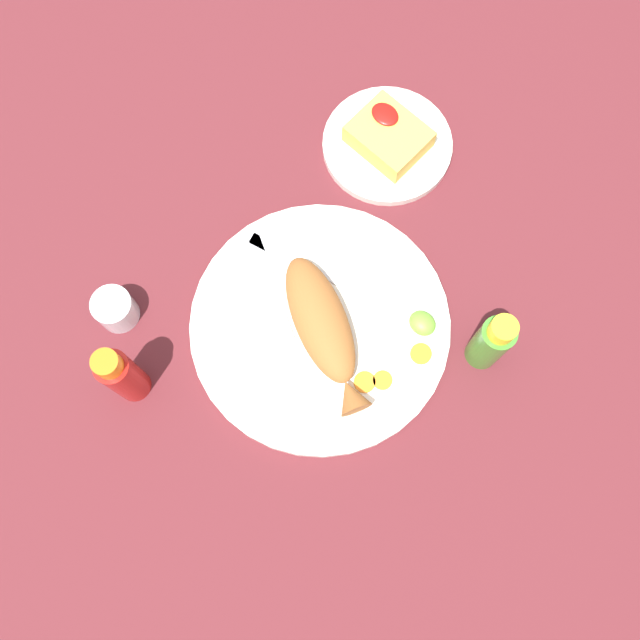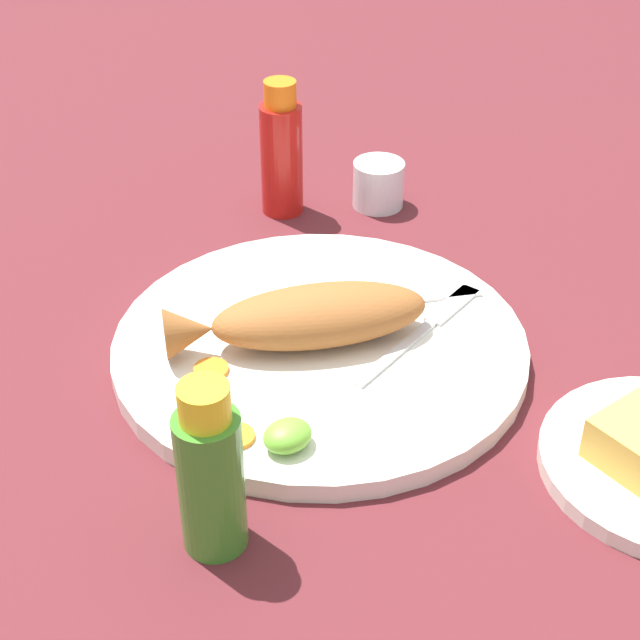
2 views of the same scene
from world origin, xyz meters
name	(u,v)px [view 2 (image 2 of 2)]	position (x,y,z in m)	size (l,w,h in m)	color
ground_plane	(320,355)	(0.00, 0.00, 0.00)	(4.00, 4.00, 0.00)	#561E23
main_plate	(320,347)	(0.00, 0.00, 0.01)	(0.37, 0.37, 0.02)	white
fried_fish	(306,317)	(-0.01, 0.01, 0.04)	(0.23, 0.15, 0.05)	#935628
fork_near	(399,299)	(0.10, 0.00, 0.02)	(0.17, 0.09, 0.00)	silver
fork_far	(426,327)	(0.08, -0.05, 0.02)	(0.18, 0.06, 0.00)	silver
carrot_slice_near	(211,369)	(-0.10, 0.02, 0.02)	(0.03, 0.03, 0.00)	orange
carrot_slice_mid	(210,391)	(-0.12, 0.00, 0.02)	(0.03, 0.03, 0.00)	orange
carrot_slice_far	(236,436)	(-0.13, -0.06, 0.02)	(0.03, 0.03, 0.00)	orange
lime_wedge_main	(287,436)	(-0.10, -0.10, 0.03)	(0.04, 0.03, 0.02)	#6BB233
hot_sauce_bottle_red	(281,153)	(0.13, 0.24, 0.07)	(0.05, 0.05, 0.15)	#B21914
hot_sauce_bottle_green	(210,474)	(-0.19, -0.13, 0.06)	(0.05, 0.05, 0.14)	#3D8428
salt_cup	(378,187)	(0.22, 0.18, 0.02)	(0.06, 0.06, 0.05)	silver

